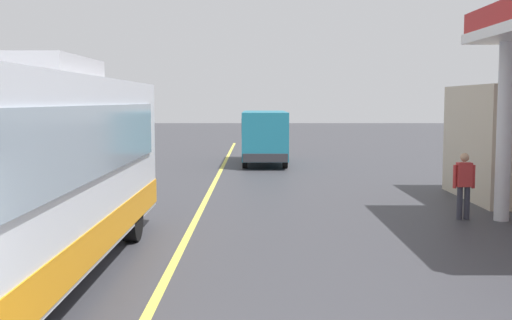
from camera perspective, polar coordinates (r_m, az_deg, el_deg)
name	(u,v)px	position (r m, az deg, el deg)	size (l,w,h in m)	color
ground	(217,177)	(24.68, -3.49, -1.55)	(120.00, 120.00, 0.00)	#38383D
lane_divider_stripe	(207,197)	(19.74, -4.37, -3.27)	(0.16, 50.00, 0.01)	#D8CC4C
coach_bus_main	(19,179)	(10.64, -20.36, -1.63)	(2.60, 11.04, 3.69)	silver
minibus_opposing_lane	(264,132)	(29.86, 0.75, 2.48)	(2.04, 6.13, 2.44)	teal
pedestrian_near_pump	(464,182)	(16.66, 18.05, -1.89)	(0.55, 0.22, 1.66)	#33333F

